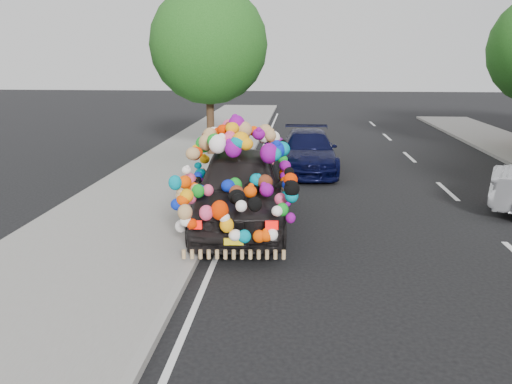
% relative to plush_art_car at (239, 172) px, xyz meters
% --- Properties ---
extents(ground, '(100.00, 100.00, 0.00)m').
position_rel_plush_art_car_xyz_m(ground, '(1.80, -1.72, -1.18)').
color(ground, black).
rests_on(ground, ground).
extents(sidewalk, '(4.00, 60.00, 0.12)m').
position_rel_plush_art_car_xyz_m(sidewalk, '(-2.50, -1.72, -1.12)').
color(sidewalk, gray).
rests_on(sidewalk, ground).
extents(kerb, '(0.15, 60.00, 0.13)m').
position_rel_plush_art_car_xyz_m(kerb, '(-0.55, -1.72, -1.11)').
color(kerb, gray).
rests_on(kerb, ground).
extents(tree_near_sidewalk, '(4.20, 4.20, 6.13)m').
position_rel_plush_art_car_xyz_m(tree_near_sidewalk, '(-2.00, 7.78, 2.85)').
color(tree_near_sidewalk, '#332114').
rests_on(tree_near_sidewalk, ground).
extents(plush_art_car, '(2.66, 5.15, 2.28)m').
position_rel_plush_art_car_xyz_m(plush_art_car, '(0.00, 0.00, 0.00)').
color(plush_art_car, black).
rests_on(plush_art_car, ground).
extents(navy_sedan, '(1.90, 4.46, 1.28)m').
position_rel_plush_art_car_xyz_m(navy_sedan, '(1.57, 5.69, -0.54)').
color(navy_sedan, black).
rests_on(navy_sedan, ground).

